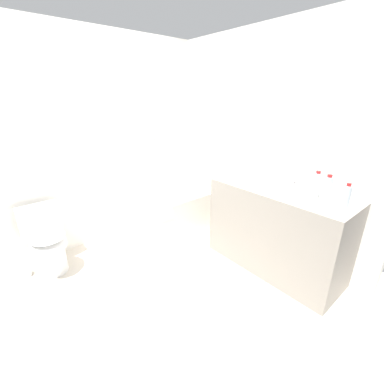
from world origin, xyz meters
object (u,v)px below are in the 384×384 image
sink_faucet (294,185)px  drinking_glass_0 (254,178)px  toilet_paper_roll (24,272)px  toilet (47,242)px  drinking_glass_3 (241,174)px  water_bottle_1 (327,189)px  sink_basin (283,189)px  water_bottle_2 (346,197)px  drinking_glass_1 (262,181)px  bathtub (157,214)px  water_bottle_0 (316,185)px  drinking_glass_2 (231,173)px

sink_faucet → drinking_glass_0: drinking_glass_0 is taller
drinking_glass_0 → toilet_paper_roll: 2.49m
toilet → drinking_glass_3: size_ratio=6.84×
drinking_glass_0 → water_bottle_1: bearing=-86.9°
sink_basin → water_bottle_1: water_bottle_1 is taller
water_bottle_2 → drinking_glass_1: 0.76m
toilet → drinking_glass_0: bearing=57.8°
toilet → drinking_glass_1: (1.78, -1.22, 0.58)m
bathtub → water_bottle_1: bathtub is taller
water_bottle_0 → drinking_glass_1: size_ratio=3.12×
sink_faucet → sink_basin: bearing=180.0°
water_bottle_1 → drinking_glass_1: (-0.03, 0.60, -0.07)m
water_bottle_1 → sink_basin: bearing=97.6°
drinking_glass_0 → drinking_glass_1: (0.01, -0.09, -0.01)m
water_bottle_2 → drinking_glass_1: water_bottle_2 is taller
toilet → water_bottle_1: bearing=45.0°
drinking_glass_0 → bathtub: bearing=115.9°
drinking_glass_3 → drinking_glass_1: bearing=-86.4°
sink_faucet → drinking_glass_2: bearing=107.7°
water_bottle_2 → drinking_glass_2: 1.13m
drinking_glass_1 → water_bottle_1: bearing=-87.2°
sink_faucet → water_bottle_1: size_ratio=0.64×
water_bottle_0 → drinking_glass_3: bearing=95.3°
drinking_glass_2 → bathtub: bearing=122.1°
drinking_glass_1 → drinking_glass_2: drinking_glass_2 is taller
toilet_paper_roll → water_bottle_0: bearing=-40.7°
bathtub → sink_basin: bearing=-70.1°
water_bottle_2 → drinking_glass_3: water_bottle_2 is taller
drinking_glass_0 → water_bottle_0: bearing=-84.0°
toilet → drinking_glass_3: 2.09m
drinking_glass_3 → toilet_paper_roll: bearing=152.9°
water_bottle_2 → drinking_glass_0: size_ratio=2.11×
sink_basin → toilet_paper_roll: size_ratio=2.74×
drinking_glass_3 → toilet_paper_roll: drinking_glass_3 is taller
bathtub → toilet: size_ratio=2.35×
drinking_glass_2 → sink_basin: bearing=-88.5°
water_bottle_2 → drinking_glass_0: water_bottle_2 is taller
drinking_glass_0 → toilet_paper_roll: (-2.01, 1.19, -0.86)m
water_bottle_1 → drinking_glass_3: size_ratio=2.37×
bathtub → sink_faucet: (0.69, -1.41, 0.62)m
toilet_paper_roll → drinking_glass_3: bearing=-27.1°
sink_faucet → water_bottle_0: (-0.11, -0.26, 0.08)m
bathtub → water_bottle_0: (0.58, -1.67, 0.70)m
sink_basin → toilet: bearing=140.2°
bathtub → water_bottle_2: size_ratio=7.97×
bathtub → water_bottle_2: bearing=-73.8°
bathtub → drinking_glass_0: bearing=-64.1°
toilet → drinking_glass_2: (1.74, -0.85, 0.58)m
toilet_paper_roll → bathtub: bearing=-4.5°
sink_basin → drinking_glass_1: drinking_glass_1 is taller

